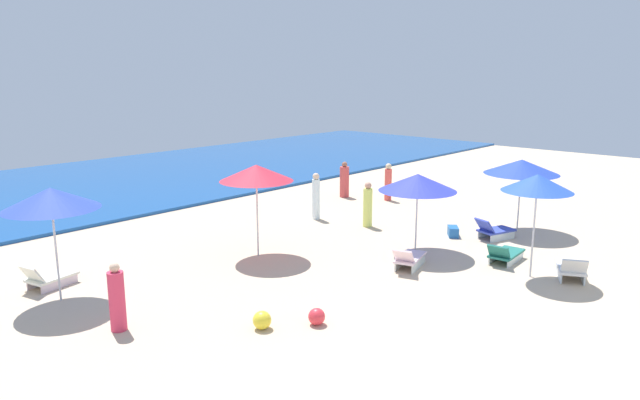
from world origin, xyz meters
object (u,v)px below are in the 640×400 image
(umbrella_1, at_px, (51,198))
(umbrella_3, at_px, (418,182))
(beachgoer_2, at_px, (117,299))
(beachgoer_3, at_px, (316,197))
(lounge_chair_0_0, at_px, (571,269))
(umbrella_4, at_px, (522,167))
(umbrella_0, at_px, (537,183))
(beachgoer_1, at_px, (388,183))
(beachgoer_4, at_px, (368,206))
(beach_ball_2, at_px, (317,317))
(cooler_box_0, at_px, (453,231))
(umbrella_2, at_px, (256,173))
(beach_ball_1, at_px, (262,320))
(lounge_chair_0_1, at_px, (505,254))
(lounge_chair_4_0, at_px, (494,230))
(lounge_chair_3_0, at_px, (409,259))
(lounge_chair_1_0, at_px, (48,277))
(beachgoer_0, at_px, (344,181))

(umbrella_1, height_order, umbrella_3, umbrella_1)
(beachgoer_2, bearing_deg, beachgoer_3, -94.52)
(lounge_chair_0_0, distance_m, umbrella_4, 5.03)
(umbrella_0, relative_size, beachgoer_1, 1.77)
(beachgoer_4, bearing_deg, beach_ball_2, -81.87)
(beachgoer_2, distance_m, cooler_box_0, 11.15)
(lounge_chair_0_0, bearing_deg, cooler_box_0, -45.76)
(beachgoer_2, bearing_deg, umbrella_2, -96.45)
(beachgoer_4, xyz_separation_m, beach_ball_1, (-8.08, -3.45, -0.54))
(lounge_chair_0_1, bearing_deg, beachgoer_3, -4.49)
(lounge_chair_0_1, distance_m, beach_ball_2, 6.78)
(beach_ball_2, bearing_deg, umbrella_0, -19.70)
(lounge_chair_0_0, height_order, umbrella_4, umbrella_4)
(umbrella_0, relative_size, beach_ball_1, 6.96)
(umbrella_4, xyz_separation_m, beach_ball_2, (-10.07, -0.03, -2.02))
(umbrella_3, relative_size, lounge_chair_4_0, 1.67)
(beachgoer_3, height_order, cooler_box_0, beachgoer_3)
(beachgoer_2, bearing_deg, lounge_chair_3_0, -130.50)
(umbrella_0, bearing_deg, beachgoer_4, 79.68)
(umbrella_4, bearing_deg, beach_ball_2, -179.83)
(umbrella_3, bearing_deg, umbrella_0, -86.62)
(umbrella_0, xyz_separation_m, umbrella_1, (-9.07, 7.56, -0.04))
(lounge_chair_3_0, distance_m, umbrella_4, 5.99)
(umbrella_1, relative_size, cooler_box_0, 4.76)
(lounge_chair_1_0, relative_size, beachgoer_0, 0.90)
(umbrella_0, bearing_deg, beachgoer_0, 66.55)
(beachgoer_2, height_order, cooler_box_0, beachgoer_2)
(beachgoer_0, bearing_deg, umbrella_0, 88.18)
(beachgoer_1, bearing_deg, beachgoer_2, -55.96)
(beachgoer_0, xyz_separation_m, beachgoer_4, (-3.20, -3.72, 0.05))
(cooler_box_0, bearing_deg, lounge_chair_1_0, 117.69)
(umbrella_3, distance_m, beachgoer_1, 7.24)
(umbrella_2, height_order, beachgoer_0, umbrella_2)
(lounge_chair_1_0, bearing_deg, umbrella_3, -132.96)
(lounge_chair_1_0, distance_m, lounge_chair_4_0, 13.13)
(umbrella_2, bearing_deg, umbrella_4, -30.39)
(lounge_chair_0_1, relative_size, beachgoer_2, 0.98)
(lounge_chair_0_0, height_order, beachgoer_0, beachgoer_0)
(cooler_box_0, relative_size, beach_ball_1, 1.45)
(lounge_chair_0_0, height_order, lounge_chair_1_0, lounge_chair_0_0)
(umbrella_1, xyz_separation_m, umbrella_2, (5.46, -0.89, -0.01))
(beachgoer_1, bearing_deg, beachgoer_0, -137.08)
(umbrella_3, distance_m, beachgoer_2, 9.04)
(lounge_chair_4_0, height_order, beachgoer_0, beachgoer_0)
(lounge_chair_0_0, xyz_separation_m, cooler_box_0, (1.51, 4.31, -0.12))
(umbrella_0, bearing_deg, umbrella_1, 140.16)
(lounge_chair_0_1, height_order, beach_ball_2, lounge_chair_0_1)
(lounge_chair_0_0, bearing_deg, lounge_chair_3_0, 3.96)
(beachgoer_0, relative_size, beachgoer_4, 0.97)
(lounge_chair_0_1, bearing_deg, lounge_chair_3_0, 48.55)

